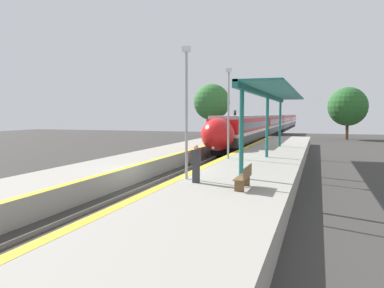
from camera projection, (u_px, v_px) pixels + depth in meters
The scene contains 14 objects.
ground_plane at pixel (158, 189), 19.33m from camera, with size 120.00×120.00×0.00m, color #383533.
rail_left at pixel (145, 186), 19.55m from camera, with size 0.08×90.00×0.15m, color slate.
rail_right at pixel (171, 188), 19.09m from camera, with size 0.08×90.00×0.15m, color slate.
train at pixel (275, 123), 69.93m from camera, with size 2.79×87.22×3.69m.
platform_right at pixel (240, 184), 17.92m from camera, with size 5.13×64.00×0.99m.
platform_left at pixel (97, 176), 20.45m from camera, with size 3.82×64.00×0.99m.
platform_bench at pixel (245, 176), 14.36m from camera, with size 0.44×1.59×0.89m.
person_waiting at pixel (196, 163), 15.60m from camera, with size 0.36×0.22×1.59m.
railway_signal at pixel (235, 124), 47.46m from camera, with size 0.28×0.28×4.31m.
lamppost_near at pixel (186, 104), 16.29m from camera, with size 0.36×0.20×5.78m.
lamppost_mid at pixel (228, 108), 23.87m from camera, with size 0.36×0.20×5.78m.
station_canopy at pixel (277, 96), 24.42m from camera, with size 2.02×20.34×4.28m.
background_tree_left at pixel (212, 102), 59.40m from camera, with size 5.76×5.76×8.63m.
background_tree_right at pixel (348, 107), 56.09m from camera, with size 5.81×5.81×7.89m.
Camera 1 is at (7.79, -17.51, 3.86)m, focal length 35.00 mm.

